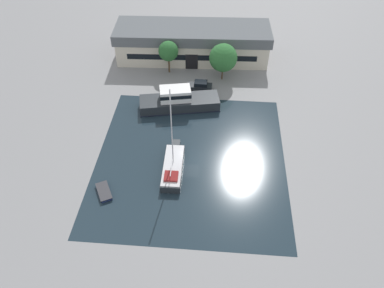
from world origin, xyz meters
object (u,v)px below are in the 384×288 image
at_px(quay_tree_by_water, 223,58).
at_px(small_dinghy, 104,192).
at_px(quay_tree_near_building, 168,51).
at_px(sailboat_moored, 173,166).
at_px(warehouse_building, 193,42).
at_px(motor_cruiser, 178,101).
at_px(parked_car, 200,86).

xyz_separation_m(quay_tree_by_water, small_dinghy, (-15.36, -28.85, -4.29)).
distance_m(quay_tree_by_water, small_dinghy, 32.96).
distance_m(quay_tree_near_building, sailboat_moored, 26.02).
distance_m(warehouse_building, motor_cruiser, 16.96).
height_order(quay_tree_near_building, parked_car, quay_tree_near_building).
relative_size(quay_tree_near_building, motor_cruiser, 0.45).
distance_m(parked_car, motor_cruiser, 6.40).
height_order(quay_tree_near_building, small_dinghy, quay_tree_near_building).
bearing_deg(parked_car, sailboat_moored, 174.49).
bearing_deg(warehouse_building, small_dinghy, -106.52).
height_order(parked_car, motor_cruiser, motor_cruiser).
height_order(warehouse_building, sailboat_moored, sailboat_moored).
relative_size(warehouse_building, quay_tree_by_water, 4.30).
xyz_separation_m(sailboat_moored, small_dinghy, (-8.88, -4.97, -0.48)).
distance_m(motor_cruiser, small_dinghy, 21.19).
bearing_deg(motor_cruiser, warehouse_building, -14.72).
relative_size(warehouse_building, motor_cruiser, 2.17).
bearing_deg(quay_tree_near_building, small_dinghy, -99.62).
bearing_deg(quay_tree_by_water, sailboat_moored, -105.19).
relative_size(quay_tree_by_water, sailboat_moored, 0.51).
relative_size(warehouse_building, parked_car, 6.91).
distance_m(sailboat_moored, small_dinghy, 10.19).
bearing_deg(quay_tree_near_building, motor_cruiser, -74.91).
relative_size(warehouse_building, quay_tree_near_building, 4.77).
relative_size(parked_car, small_dinghy, 1.19).
bearing_deg(sailboat_moored, quay_tree_by_water, 73.82).
relative_size(quay_tree_by_water, parked_car, 1.61).
bearing_deg(warehouse_building, quay_tree_by_water, -53.02).
relative_size(parked_car, motor_cruiser, 0.31).
distance_m(warehouse_building, quay_tree_near_building, 7.27).
bearing_deg(motor_cruiser, quay_tree_near_building, 4.13).
xyz_separation_m(quay_tree_by_water, sailboat_moored, (-6.48, -23.87, -3.80)).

